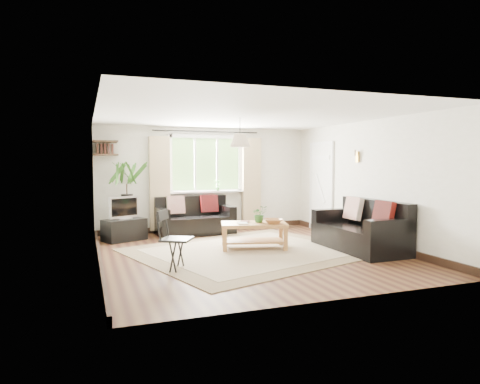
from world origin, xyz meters
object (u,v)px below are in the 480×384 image
object	(u,v)px
palm_stand	(127,199)
coffee_table	(254,236)
folding_chair	(177,240)
sofa_right	(359,227)
tv_stand	(124,230)
sofa_back	(195,216)

from	to	relation	value
palm_stand	coffee_table	bearing A→B (deg)	-45.31
palm_stand	folding_chair	distance (m)	3.18
palm_stand	folding_chair	size ratio (longest dim) A/B	1.82
sofa_right	folding_chair	distance (m)	3.41
tv_stand	palm_stand	distance (m)	0.72
sofa_right	tv_stand	size ratio (longest dim) A/B	2.25
coffee_table	folding_chair	size ratio (longest dim) A/B	1.33
sofa_right	tv_stand	bearing A→B (deg)	-122.67
tv_stand	sofa_right	bearing A→B (deg)	-56.50
sofa_back	sofa_right	bearing A→B (deg)	-52.84
sofa_back	tv_stand	distance (m)	1.59
sofa_back	coffee_table	bearing A→B (deg)	-76.43
coffee_table	folding_chair	distance (m)	1.96
sofa_back	palm_stand	xyz separation A→B (m)	(-1.45, 0.10, 0.42)
coffee_table	folding_chair	world-z (taller)	folding_chair
sofa_right	coffee_table	world-z (taller)	sofa_right
coffee_table	folding_chair	bearing A→B (deg)	-147.62
coffee_table	palm_stand	size ratio (longest dim) A/B	0.73
folding_chair	palm_stand	bearing A→B (deg)	36.80
sofa_back	tv_stand	bearing A→B (deg)	-172.91
tv_stand	palm_stand	bearing A→B (deg)	51.33
sofa_right	folding_chair	bearing A→B (deg)	-85.83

